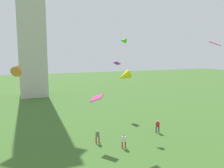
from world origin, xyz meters
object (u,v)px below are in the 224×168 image
object	(u,v)px
person_0	(158,126)
person_2	(124,140)
kite_flying_4	(117,63)
kite_flying_2	(97,98)
kite_flying_0	(215,44)
kite_flying_3	(18,68)
kite_flying_1	(124,76)
kite_flying_5	(123,40)
person_1	(98,136)

from	to	relation	value
person_0	person_2	size ratio (longest dim) A/B	1.08
kite_flying_4	kite_flying_2	bearing A→B (deg)	139.16
person_0	kite_flying_0	distance (m)	12.96
person_0	person_2	xyz separation A→B (m)	(-6.52, -2.77, -0.07)
person_0	kite_flying_0	bearing A→B (deg)	-52.88
kite_flying_3	kite_flying_4	size ratio (longest dim) A/B	1.98
kite_flying_1	kite_flying_5	bearing A→B (deg)	150.73
person_1	kite_flying_3	bearing A→B (deg)	146.65
kite_flying_0	kite_flying_5	xyz separation A→B (m)	(-5.11, 12.73, 0.92)
person_0	kite_flying_0	xyz separation A→B (m)	(2.76, -6.42, 10.91)
person_2	kite_flying_2	xyz separation A→B (m)	(-2.28, 2.82, 4.65)
person_1	kite_flying_0	world-z (taller)	kite_flying_0
person_0	kite_flying_5	distance (m)	13.61
kite_flying_0	kite_flying_3	world-z (taller)	kite_flying_0
person_1	person_2	world-z (taller)	person_1
person_2	kite_flying_1	distance (m)	7.44
kite_flying_1	kite_flying_2	world-z (taller)	kite_flying_1
person_1	kite_flying_2	bearing A→B (deg)	90.66
person_2	kite_flying_4	world-z (taller)	kite_flying_4
kite_flying_5	kite_flying_0	bearing A→B (deg)	83.06
person_0	kite_flying_4	bearing A→B (deg)	108.13
person_1	kite_flying_5	distance (m)	15.01
kite_flying_0	kite_flying_4	bearing A→B (deg)	79.03
person_2	kite_flying_5	xyz separation A→B (m)	(4.17, 9.07, 11.91)
kite_flying_4	kite_flying_5	xyz separation A→B (m)	(-1.49, -5.43, 3.71)
kite_flying_0	person_2	bearing A→B (deg)	136.26
person_1	kite_flying_4	bearing A→B (deg)	61.49
person_0	kite_flying_3	xyz separation A→B (m)	(-17.23, 6.50, 7.96)
kite_flying_1	kite_flying_4	size ratio (longest dim) A/B	1.33
person_0	person_1	size ratio (longest dim) A/B	1.05
kite_flying_2	kite_flying_5	size ratio (longest dim) A/B	1.43
person_2	kite_flying_5	world-z (taller)	kite_flying_5
kite_flying_2	kite_flying_3	world-z (taller)	kite_flying_3
person_2	kite_flying_1	xyz separation A→B (m)	(0.65, 1.43, 7.27)
kite_flying_3	person_2	bearing A→B (deg)	159.97
person_1	kite_flying_4	xyz separation A→B (m)	(7.95, 11.93, 8.17)
kite_flying_1	kite_flying_4	xyz separation A→B (m)	(5.01, 13.08, 0.93)
kite_flying_1	kite_flying_4	bearing A→B (deg)	154.50
kite_flying_2	kite_flying_5	world-z (taller)	kite_flying_5
person_1	kite_flying_5	size ratio (longest dim) A/B	1.24
person_1	kite_flying_1	world-z (taller)	kite_flying_1
person_1	kite_flying_5	bearing A→B (deg)	50.34
kite_flying_2	kite_flying_4	distance (m)	14.56
person_0	kite_flying_1	size ratio (longest dim) A/B	0.96
person_0	kite_flying_1	xyz separation A→B (m)	(-5.87, -1.35, 7.20)
person_1	kite_flying_3	distance (m)	13.41
kite_flying_5	kite_flying_2	bearing A→B (deg)	15.33
kite_flying_1	kite_flying_3	xyz separation A→B (m)	(-11.35, 7.85, 0.77)
kite_flying_0	kite_flying_5	world-z (taller)	kite_flying_5
kite_flying_2	kite_flying_1	bearing A→B (deg)	21.69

